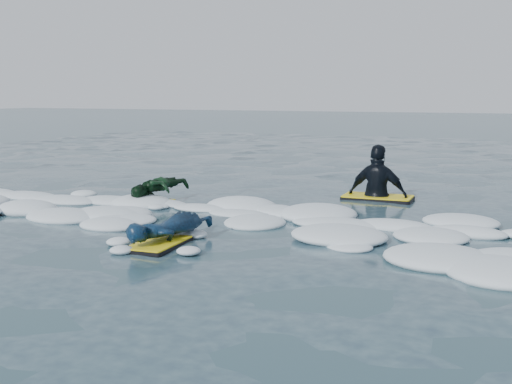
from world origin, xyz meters
TOP-DOWN VIEW (x-y plane):
  - ground at (0.00, 0.00)m, footprint 120.00×120.00m
  - foam_band at (0.00, 1.03)m, footprint 12.00×3.10m
  - prone_woman_unit at (-0.00, -0.60)m, footprint 0.72×1.49m
  - prone_child_unit at (-1.79, 1.97)m, footprint 0.82×1.28m
  - waiting_rider_unit at (1.65, 3.84)m, footprint 1.27×0.74m

SIDE VIEW (x-z plane):
  - ground at x=0.00m, z-range 0.00..0.00m
  - foam_band at x=0.00m, z-range -0.15..0.15m
  - waiting_rider_unit at x=1.65m, z-range -0.85..1.02m
  - prone_woman_unit at x=0.00m, z-range 0.00..0.37m
  - prone_child_unit at x=-1.79m, z-range 0.00..0.47m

